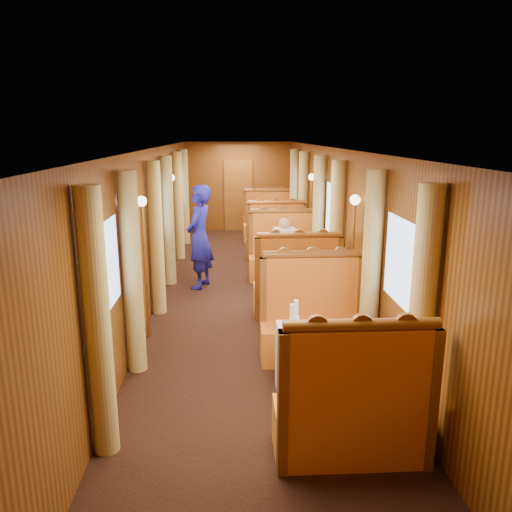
{
  "coord_description": "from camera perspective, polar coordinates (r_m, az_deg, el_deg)",
  "views": [
    {
      "loc": [
        -0.27,
        -8.25,
        2.74
      ],
      "look_at": [
        0.1,
        -1.42,
        1.05
      ],
      "focal_mm": 35.0,
      "sensor_mm": 36.0,
      "label": 1
    }
  ],
  "objects": [
    {
      "name": "window_right_far",
      "position": [
        11.95,
        5.38,
        7.64
      ],
      "size": [
        0.01,
        1.2,
        0.9
      ],
      "primitive_type": null,
      "rotation": [
        1.57,
        0.0,
        -1.57
      ],
      "color": "#8CADD8",
      "rests_on": "wall_right"
    },
    {
      "name": "sconce_right_fore",
      "position": [
        6.84,
        11.07,
        2.2
      ],
      "size": [
        0.14,
        0.14,
        1.95
      ],
      "color": "#BF8C3F",
      "rests_on": "floor"
    },
    {
      "name": "tea_tray",
      "position": [
        5.16,
        7.41,
        -8.84
      ],
      "size": [
        0.39,
        0.34,
        0.01
      ],
      "primitive_type": "cube",
      "rotation": [
        0.0,
        0.0,
        -0.26
      ],
      "color": "silver",
      "rests_on": "table_near"
    },
    {
      "name": "curtain_right_far_b",
      "position": [
        12.73,
        4.37,
        6.8
      ],
      "size": [
        0.22,
        0.22,
        2.35
      ],
      "primitive_type": "cylinder",
      "color": "#D3BC6C",
      "rests_on": "floor"
    },
    {
      "name": "window_left_mid",
      "position": [
        8.43,
        -11.42,
        4.82
      ],
      "size": [
        0.01,
        1.2,
        0.9
      ],
      "primitive_type": null,
      "rotation": [
        1.57,
        0.0,
        1.57
      ],
      "color": "#8CADD8",
      "rests_on": "wall_left"
    },
    {
      "name": "banquette_far_aft",
      "position": [
        13.01,
        1.42,
        3.64
      ],
      "size": [
        1.3,
        0.55,
        1.34
      ],
      "color": "#BB4314",
      "rests_on": "floor"
    },
    {
      "name": "curtain_left_near_a",
      "position": [
        4.41,
        -17.66,
        -7.62
      ],
      "size": [
        0.22,
        0.22,
        2.35
      ],
      "primitive_type": "cylinder",
      "color": "#D3BC6C",
      "rests_on": "floor"
    },
    {
      "name": "floor",
      "position": [
        8.69,
        -1.2,
        -4.48
      ],
      "size": [
        3.0,
        12.0,
        0.01
      ],
      "primitive_type": null,
      "color": "black",
      "rests_on": "ground"
    },
    {
      "name": "banquette_near_fwd",
      "position": [
        4.51,
        10.9,
        -17.31
      ],
      "size": [
        1.3,
        0.55,
        1.34
      ],
      "color": "#BB4314",
      "rests_on": "floor"
    },
    {
      "name": "wall_right",
      "position": [
        8.56,
        8.86,
        3.71
      ],
      "size": [
        0.01,
        12.0,
        2.5
      ],
      "primitive_type": null,
      "rotation": [
        1.57,
        0.0,
        -1.57
      ],
      "color": "brown",
      "rests_on": "floor"
    },
    {
      "name": "banquette_near_aft",
      "position": [
        6.29,
        6.48,
        -7.81
      ],
      "size": [
        1.3,
        0.55,
        1.34
      ],
      "color": "#BB4314",
      "rests_on": "floor"
    },
    {
      "name": "table_mid",
      "position": [
        8.64,
        3.77,
        -2.03
      ],
      "size": [
        1.05,
        0.72,
        0.75
      ],
      "primitive_type": "cube",
      "color": "white",
      "rests_on": "floor"
    },
    {
      "name": "table_near",
      "position": [
        5.4,
        8.27,
        -12.25
      ],
      "size": [
        1.05,
        0.72,
        0.75
      ],
      "primitive_type": "cube",
      "color": "white",
      "rests_on": "floor"
    },
    {
      "name": "sconce_left_aft",
      "position": [
        10.15,
        -9.55,
        6.03
      ],
      "size": [
        0.14,
        0.14,
        1.95
      ],
      "color": "#BF8C3F",
      "rests_on": "floor"
    },
    {
      "name": "fruit_plate",
      "position": [
        5.17,
        12.2,
        -8.85
      ],
      "size": [
        0.24,
        0.24,
        0.05
      ],
      "rotation": [
        0.0,
        0.0,
        -0.02
      ],
      "color": "white",
      "rests_on": "table_near"
    },
    {
      "name": "rose_vase_far",
      "position": [
        11.93,
        1.91,
        5.15
      ],
      "size": [
        0.06,
        0.06,
        0.36
      ],
      "rotation": [
        0.0,
        0.0,
        -0.36
      ],
      "color": "silver",
      "rests_on": "table_far"
    },
    {
      "name": "curtain_right_far_a",
      "position": [
        11.2,
        5.4,
        5.8
      ],
      "size": [
        0.22,
        0.22,
        2.35
      ],
      "primitive_type": "cylinder",
      "color": "#D3BC6C",
      "rests_on": "floor"
    },
    {
      "name": "doorway_far",
      "position": [
        14.32,
        -2.04,
        6.91
      ],
      "size": [
        0.8,
        0.04,
        2.0
      ],
      "primitive_type": "cube",
      "color": "brown",
      "rests_on": "floor"
    },
    {
      "name": "curtain_right_mid_b",
      "position": [
        9.31,
        7.14,
        4.11
      ],
      "size": [
        0.22,
        0.22,
        2.35
      ],
      "primitive_type": "cylinder",
      "color": "#D3BC6C",
      "rests_on": "floor"
    },
    {
      "name": "banquette_mid_fwd",
      "position": [
        7.66,
        4.68,
        -3.75
      ],
      "size": [
        1.3,
        0.55,
        1.34
      ],
      "color": "#BB4314",
      "rests_on": "floor"
    },
    {
      "name": "curtain_left_mid_a",
      "position": [
        7.71,
        -11.35,
        1.9
      ],
      "size": [
        0.22,
        0.22,
        2.35
      ],
      "primitive_type": "cylinder",
      "color": "#D3BC6C",
      "rests_on": "floor"
    },
    {
      "name": "curtain_left_near_b",
      "position": [
        5.85,
        -13.96,
        -2.05
      ],
      "size": [
        0.22,
        0.22,
        2.35
      ],
      "primitive_type": "cylinder",
      "color": "#D3BC6C",
      "rests_on": "floor"
    },
    {
      "name": "wall_far",
      "position": [
        14.33,
        -2.05,
        7.92
      ],
      "size": [
        3.0,
        0.01,
        2.5
      ],
      "primitive_type": null,
      "rotation": [
        1.57,
        0.0,
        0.0
      ],
      "color": "brown",
      "rests_on": "floor"
    },
    {
      "name": "window_left_near",
      "position": [
        5.07,
        -16.9,
        -1.48
      ],
      "size": [
        0.01,
        1.2,
        0.9
      ],
      "primitive_type": null,
      "rotation": [
        1.57,
        0.0,
        1.57
      ],
      "color": "#8CADD8",
      "rests_on": "wall_left"
    },
    {
      "name": "rose_vase_mid",
      "position": [
        8.46,
        3.75,
        1.5
      ],
      "size": [
        0.06,
        0.06,
        0.36
      ],
      "rotation": [
        0.0,
        0.0,
        0.01
      ],
      "color": "silver",
      "rests_on": "table_mid"
    },
    {
      "name": "curtain_right_near_a",
      "position": [
        4.57,
        18.37,
        -6.88
      ],
      "size": [
        0.22,
        0.22,
        2.35
      ],
      "primitive_type": "cylinder",
      "color": "#D3BC6C",
      "rests_on": "floor"
    },
    {
      "name": "curtain_left_far_b",
      "position": [
        12.67,
        -8.19,
        6.66
      ],
      "size": [
        0.22,
        0.22,
        2.35
      ],
      "primitive_type": "cylinder",
      "color": "#D3BC6C",
      "rests_on": "floor"
    },
    {
      "name": "window_right_near",
      "position": [
        5.22,
        16.62,
        -1.01
      ],
      "size": [
        0.01,
        1.2,
        0.9
      ],
      "primitive_type": null,
      "rotation": [
        1.57,
        0.0,
        -1.57
      ],
      "color": "#8CADD8",
      "rests_on": "wall_right"
    },
    {
      "name": "cup_inboard",
      "position": [
        5.25,
        4.15,
        -7.17
      ],
      "size": [
        0.08,
        0.08,
        0.26
      ],
      "rotation": [
        0.0,
        0.0,
        0.31
      ],
      "color": "white",
      "rests_on": "table_near"
    },
    {
      "name": "curtain_right_mid_a",
      "position": [
        7.8,
        9.15,
        2.15
      ],
      "size": [
        0.22,
        0.22,
        2.35
      ],
      "primitive_type": "cylinder",
      "color": "#D3BC6C",
      "rests_on": "floor"
    },
    {
      "name": "teapot_left",
      "position": [
        5.13,
        6.89,
        -8.15
      ],
      "size": [
        0.22,
        0.19,
        0.15
      ],
      "primitive_type": null,
      "rotation": [
        0.0,
        0.0,
        0.35
      ],
      "color": "silver",
      "rests_on": "tea_tray"
    },
    {
      "name": "steward",
      "position": [
        8.96,
        -6.46,
        2.15
      ],
      "size": [
        0.63,
        0.78,
        1.86
      ],
      "primitive_type": "imported",
      "rotation": [
        0.0,
        0.0,
        -1.88
      ],
      "color": "navy",
      "rests_on": "floor"
    },
    {
      "name": "window_left_far",
      "position": [
        11.88,
        -9.06,
        7.49
      ],
      "size": [
        0.01,
        1.2,
        0.9
      ],
      "primitive_type": null,
      "rotation": [
        1.57,
        0.0,
        1.57
      ],
      "color": "#8CADD8",
      "rests_on": "wall_left"
    },
    {
      "name": "banquette_far_fwd",
      "position": [
        11.03,
        2.25,
        1.76
      ],
      "size": [
        1.3,
        0.55,
        1.34
      ],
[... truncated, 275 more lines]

